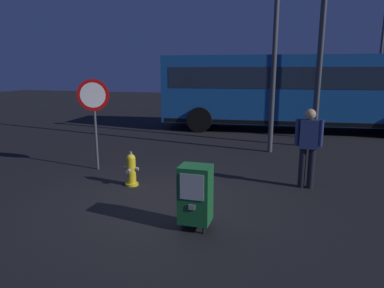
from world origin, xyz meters
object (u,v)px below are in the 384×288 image
Objects in this scene: bus_near at (294,88)px; street_light_near_left at (383,35)px; pedestrian at (308,144)px; street_light_near_right at (323,26)px; stop_sign at (94,105)px; fire_hydrant at (131,170)px; newspaper_box_primary at (195,194)px; street_light_far_right at (321,33)px.

street_light_near_left is at bearing 46.36° from bus_near.
pedestrian is 5.05m from street_light_near_right.
street_light_near_right is (5.36, 4.21, 2.14)m from stop_sign.
fire_hydrant is 0.12× the size of street_light_near_right.
stop_sign is 15.64m from street_light_near_left.
stop_sign is 0.35× the size of street_light_near_right.
newspaper_box_primary is 0.16× the size of street_light_near_right.
street_light_near_right is (2.11, 6.69, 3.17)m from newspaper_box_primary.
bus_near is at bearing 92.50° from pedestrian.
bus_near is (3.27, 8.25, 1.36)m from fire_hydrant.
stop_sign is (-3.24, 2.48, 1.03)m from newspaper_box_primary.
street_light_near_left is (3.85, 12.65, 3.20)m from pedestrian.
street_light_near_right is at bearing 72.47° from newspaper_box_primary.
pedestrian is at bearing -92.88° from bus_near.
pedestrian is (4.97, 0.02, -0.65)m from stop_sign.
street_light_near_right is at bearing -92.02° from street_light_far_right.
street_light_far_right is (0.77, -1.60, 1.97)m from bus_near.
stop_sign is 5.01m from pedestrian.
stop_sign is 1.34× the size of pedestrian.
fire_hydrant is 7.30m from street_light_near_right.
stop_sign is 0.21× the size of bus_near.
pedestrian is at bearing -106.93° from street_light_near_left.
street_light_far_right reaches higher than pedestrian.
fire_hydrant is 0.10× the size of street_light_near_left.
pedestrian is 13.60m from street_light_near_left.
newspaper_box_primary is 7.69m from street_light_near_right.
street_light_near_right is (0.39, 4.19, 2.79)m from pedestrian.
street_light_near_left is 1.12× the size of street_light_near_right.
bus_near is (4.64, 7.38, 0.11)m from stop_sign.
street_light_near_right reaches higher than street_light_far_right.
bus_near reaches higher than stop_sign.
newspaper_box_primary is (1.87, -1.60, 0.22)m from fire_hydrant.
street_light_far_right reaches higher than bus_near.
newspaper_box_primary is 10.02m from bus_near.
street_light_near_right is at bearing -82.72° from bus_near.
bus_near is 1.71× the size of street_light_far_right.
stop_sign is at bearing -124.83° from street_light_near_left.
street_light_near_left is (5.57, 15.14, 3.57)m from newspaper_box_primary.
newspaper_box_primary is 9.08m from street_light_far_right.
stop_sign is 8.19m from street_light_far_right.
street_light_near_right reaches higher than fire_hydrant.
fire_hydrant is 3.75m from pedestrian.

